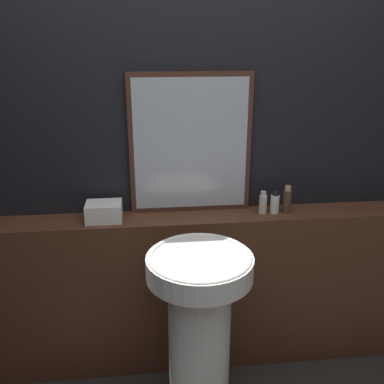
{
  "coord_description": "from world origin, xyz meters",
  "views": [
    {
      "loc": [
        -0.26,
        -0.92,
        1.81
      ],
      "look_at": [
        -0.04,
        1.06,
        1.1
      ],
      "focal_mm": 40.0,
      "sensor_mm": 36.0,
      "label": 1
    }
  ],
  "objects_px": {
    "pedestal_sink": "(199,327)",
    "lotion_bottle": "(287,200)",
    "mirror": "(191,145)",
    "towel_stack": "(104,211)",
    "shampoo_bottle": "(263,203)",
    "conditioner_bottle": "(275,203)"
  },
  "relations": [
    {
      "from": "pedestal_sink",
      "to": "lotion_bottle",
      "type": "relative_size",
      "value": 6.08
    },
    {
      "from": "mirror",
      "to": "towel_stack",
      "type": "distance_m",
      "value": 0.57
    },
    {
      "from": "pedestal_sink",
      "to": "shampoo_bottle",
      "type": "bearing_deg",
      "value": 46.85
    },
    {
      "from": "mirror",
      "to": "lotion_bottle",
      "type": "bearing_deg",
      "value": -9.93
    },
    {
      "from": "shampoo_bottle",
      "to": "towel_stack",
      "type": "bearing_deg",
      "value": 180.0
    },
    {
      "from": "pedestal_sink",
      "to": "mirror",
      "type": "relative_size",
      "value": 1.25
    },
    {
      "from": "mirror",
      "to": "shampoo_bottle",
      "type": "relative_size",
      "value": 5.94
    },
    {
      "from": "conditioner_bottle",
      "to": "lotion_bottle",
      "type": "distance_m",
      "value": 0.07
    },
    {
      "from": "pedestal_sink",
      "to": "conditioner_bottle",
      "type": "bearing_deg",
      "value": 42.48
    },
    {
      "from": "pedestal_sink",
      "to": "lotion_bottle",
      "type": "distance_m",
      "value": 0.82
    },
    {
      "from": "pedestal_sink",
      "to": "shampoo_bottle",
      "type": "distance_m",
      "value": 0.73
    },
    {
      "from": "towel_stack",
      "to": "lotion_bottle",
      "type": "relative_size",
      "value": 1.21
    },
    {
      "from": "pedestal_sink",
      "to": "mirror",
      "type": "xyz_separation_m",
      "value": [
        0.01,
        0.51,
        0.76
      ]
    },
    {
      "from": "pedestal_sink",
      "to": "conditioner_bottle",
      "type": "xyz_separation_m",
      "value": [
        0.46,
        0.42,
        0.44
      ]
    },
    {
      "from": "conditioner_bottle",
      "to": "mirror",
      "type": "bearing_deg",
      "value": 168.62
    },
    {
      "from": "shampoo_bottle",
      "to": "lotion_bottle",
      "type": "xyz_separation_m",
      "value": [
        0.13,
        0.0,
        0.01
      ]
    },
    {
      "from": "towel_stack",
      "to": "lotion_bottle",
      "type": "bearing_deg",
      "value": 0.0
    },
    {
      "from": "towel_stack",
      "to": "shampoo_bottle",
      "type": "distance_m",
      "value": 0.84
    },
    {
      "from": "conditioner_bottle",
      "to": "pedestal_sink",
      "type": "bearing_deg",
      "value": -137.52
    },
    {
      "from": "towel_stack",
      "to": "shampoo_bottle",
      "type": "height_order",
      "value": "shampoo_bottle"
    },
    {
      "from": "mirror",
      "to": "conditioner_bottle",
      "type": "bearing_deg",
      "value": -11.38
    },
    {
      "from": "towel_stack",
      "to": "mirror",
      "type": "bearing_deg",
      "value": 11.04
    }
  ]
}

